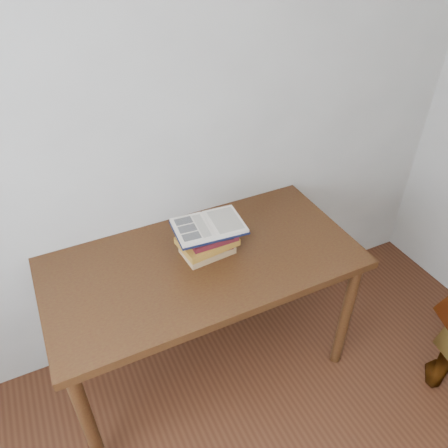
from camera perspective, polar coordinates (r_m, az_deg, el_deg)
desk at (r=2.13m, az=-2.68°, el=-6.61°), size 1.48×0.74×0.79m
book_stack at (r=2.05m, az=-2.11°, el=-2.19°), size 0.27×0.21×0.15m
open_book at (r=1.99m, az=-2.00°, el=-0.26°), size 0.33×0.25×0.03m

